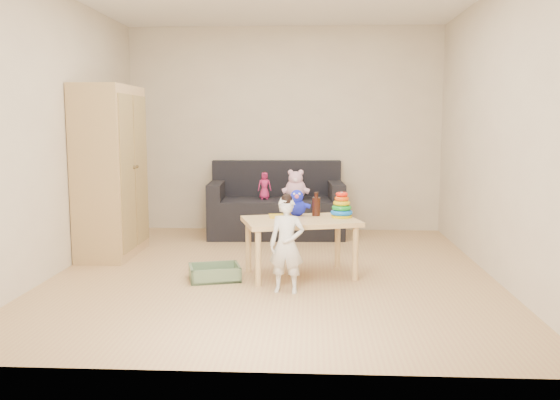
# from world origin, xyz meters

# --- Properties ---
(room) EXTENTS (4.50, 4.50, 4.50)m
(room) POSITION_xyz_m (0.00, 0.00, 1.30)
(room) COLOR tan
(room) RESTS_ON ground
(wardrobe) EXTENTS (0.49, 0.98, 1.77)m
(wardrobe) POSITION_xyz_m (-1.74, 0.65, 0.89)
(wardrobe) COLOR tan
(wardrobe) RESTS_ON ground
(sofa) EXTENTS (1.68, 0.90, 0.46)m
(sofa) POSITION_xyz_m (-0.08, 1.80, 0.23)
(sofa) COLOR black
(sofa) RESTS_ON ground
(play_table) EXTENTS (1.14, 0.88, 0.53)m
(play_table) POSITION_xyz_m (0.26, -0.13, 0.26)
(play_table) COLOR #ECBC81
(play_table) RESTS_ON ground
(storage_bin) EXTENTS (0.51, 0.44, 0.13)m
(storage_bin) POSITION_xyz_m (-0.50, -0.31, 0.07)
(storage_bin) COLOR #617E5B
(storage_bin) RESTS_ON ground
(toddler) EXTENTS (0.31, 0.23, 0.78)m
(toddler) POSITION_xyz_m (0.15, -0.65, 0.39)
(toddler) COLOR silver
(toddler) RESTS_ON ground
(pink_bear) EXTENTS (0.30, 0.26, 0.31)m
(pink_bear) POSITION_xyz_m (0.16, 1.76, 0.61)
(pink_bear) COLOR #FBB9DA
(pink_bear) RESTS_ON sofa
(doll) EXTENTS (0.18, 0.14, 0.32)m
(doll) POSITION_xyz_m (-0.22, 1.75, 0.62)
(doll) COLOR #C02461
(doll) RESTS_ON sofa
(ring_stacker) EXTENTS (0.21, 0.21, 0.23)m
(ring_stacker) POSITION_xyz_m (0.63, -0.00, 0.62)
(ring_stacker) COLOR yellow
(ring_stacker) RESTS_ON play_table
(brown_bottle) EXTENTS (0.08, 0.08, 0.22)m
(brown_bottle) POSITION_xyz_m (0.40, 0.07, 0.62)
(brown_bottle) COLOR black
(brown_bottle) RESTS_ON play_table
(blue_plush) EXTENTS (0.21, 0.16, 0.25)m
(blue_plush) POSITION_xyz_m (0.22, 0.07, 0.65)
(blue_plush) COLOR #1C27FF
(blue_plush) RESTS_ON play_table
(wooden_figure) EXTENTS (0.05, 0.04, 0.11)m
(wooden_figure) POSITION_xyz_m (0.15, -0.15, 0.58)
(wooden_figure) COLOR brown
(wooden_figure) RESTS_ON play_table
(yellow_book) EXTENTS (0.23, 0.23, 0.02)m
(yellow_book) POSITION_xyz_m (0.07, -0.01, 0.53)
(yellow_book) COLOR yellow
(yellow_book) RESTS_ON play_table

